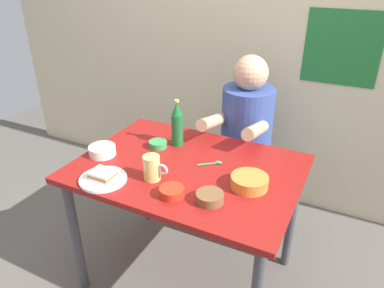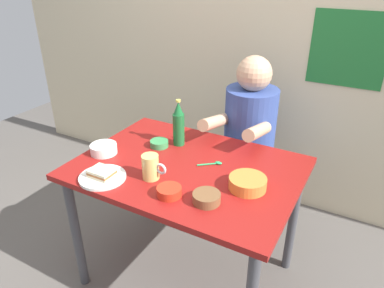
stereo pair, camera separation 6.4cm
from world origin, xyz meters
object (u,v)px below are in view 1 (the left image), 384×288
at_px(beer_bottle, 177,125).
at_px(stool, 243,176).
at_px(dining_table, 188,182).
at_px(person_seated, 246,120).
at_px(plate_orange, 103,179).
at_px(beer_mug, 152,168).
at_px(soup_bowl_orange, 249,181).
at_px(sandwich, 103,175).

bearing_deg(beer_bottle, stool, 60.59).
relative_size(dining_table, person_seated, 1.53).
height_order(plate_orange, beer_mug, beer_mug).
relative_size(plate_orange, beer_bottle, 0.84).
relative_size(person_seated, plate_orange, 3.27).
bearing_deg(soup_bowl_orange, plate_orange, -157.91).
distance_m(dining_table, stool, 0.70).
bearing_deg(stool, beer_bottle, -119.41).
bearing_deg(sandwich, dining_table, 45.31).
bearing_deg(beer_bottle, sandwich, -105.54).
relative_size(stool, sandwich, 4.09).
height_order(stool, beer_mug, beer_mug).
xyz_separation_m(stool, plate_orange, (-0.38, -0.92, 0.40)).
bearing_deg(beer_mug, sandwich, -150.08).
bearing_deg(person_seated, beer_bottle, -120.04).
bearing_deg(plate_orange, sandwich, 0.00).
height_order(stool, soup_bowl_orange, soup_bowl_orange).
bearing_deg(stool, sandwich, -112.59).
xyz_separation_m(person_seated, sandwich, (-0.38, -0.91, 0.01)).
xyz_separation_m(stool, soup_bowl_orange, (0.24, -0.67, 0.42)).
distance_m(beer_mug, soup_bowl_orange, 0.45).
bearing_deg(person_seated, beer_mug, -103.05).
xyz_separation_m(stool, sandwich, (-0.38, -0.92, 0.42)).
distance_m(dining_table, beer_bottle, 0.32).
distance_m(dining_table, soup_bowl_orange, 0.36).
bearing_deg(plate_orange, soup_bowl_orange, 22.09).
bearing_deg(plate_orange, stool, 67.41).
xyz_separation_m(stool, person_seated, (0.00, -0.01, 0.42)).
relative_size(person_seated, sandwich, 6.54).
xyz_separation_m(stool, beer_bottle, (-0.25, -0.45, 0.51)).
bearing_deg(beer_bottle, soup_bowl_orange, -24.51).
height_order(person_seated, beer_mug, person_seated).
bearing_deg(stool, person_seated, -90.00).
xyz_separation_m(dining_table, person_seated, (0.09, 0.62, 0.12)).
bearing_deg(sandwich, beer_mug, 29.92).
height_order(stool, sandwich, sandwich).
bearing_deg(dining_table, stool, 81.52).
bearing_deg(stool, soup_bowl_orange, -70.29).
bearing_deg(person_seated, sandwich, -112.84).
height_order(dining_table, sandwich, sandwich).
relative_size(beer_mug, soup_bowl_orange, 0.74).
bearing_deg(dining_table, plate_orange, -134.69).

